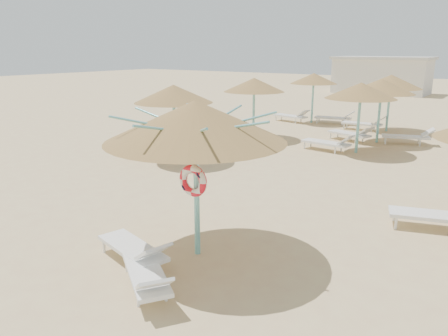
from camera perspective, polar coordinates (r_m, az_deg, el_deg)
The scene contains 6 objects.
ground at distance 9.09m, azimuth -5.58°, elevation -10.16°, with size 120.00×120.00×0.00m, color #CFB87E.
main_palapa at distance 7.98m, azimuth -3.75°, elevation 6.06°, with size 3.36×3.36×3.01m.
lounger_main_a at distance 8.38m, azimuth -11.48°, elevation -10.28°, with size 1.94×1.00×0.68m.
lounger_main_b at distance 7.47m, azimuth -10.00°, elevation -13.60°, with size 1.79×1.46×0.65m.
palapa_field at distance 16.86m, azimuth 24.41°, elevation 8.55°, with size 18.64×14.35×2.72m.
service_hut at distance 42.80m, azimuth 19.89°, elevation 11.36°, with size 8.40×4.40×3.25m.
Camera 1 is at (5.39, -6.19, 3.89)m, focal length 35.00 mm.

